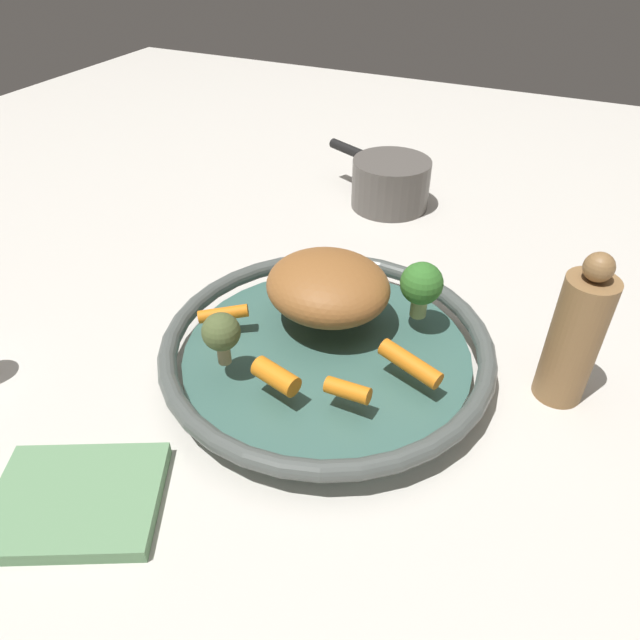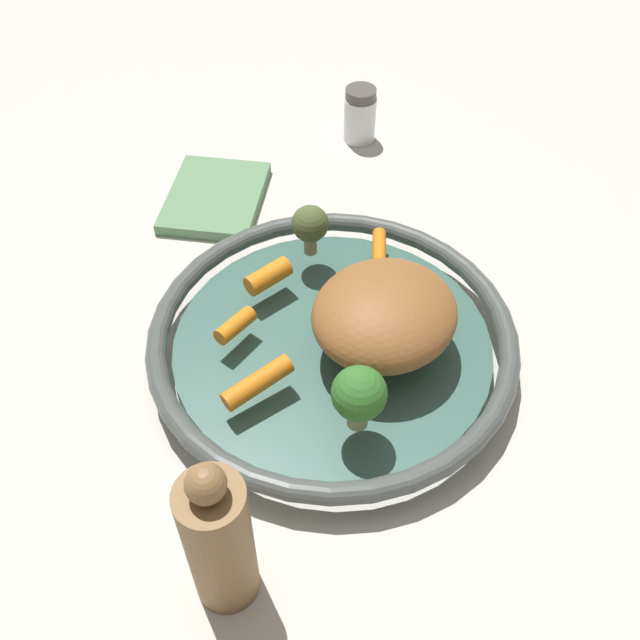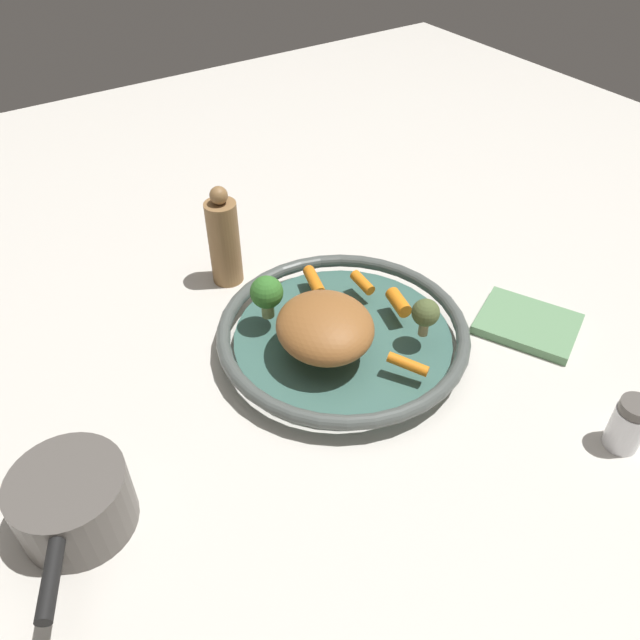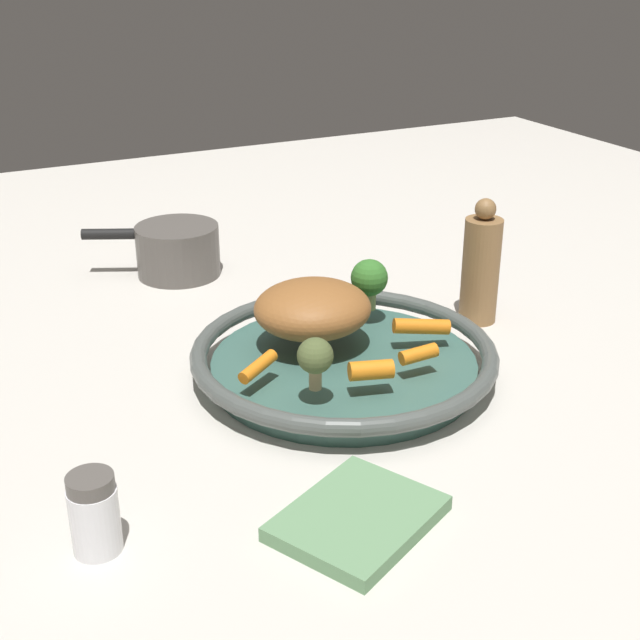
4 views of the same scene
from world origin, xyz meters
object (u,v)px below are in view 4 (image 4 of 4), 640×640
(roast_chicken_piece, at_px, (313,309))
(pepper_mill, at_px, (481,267))
(baby_carrot_right, at_px, (258,367))
(salt_shaker, at_px, (94,514))
(baby_carrot_back, at_px, (371,370))
(broccoli_floret_edge, at_px, (315,357))
(serving_bowl, at_px, (344,359))
(broccoli_floret_large, at_px, (369,279))
(baby_carrot_left, at_px, (421,326))
(baby_carrot_near_rim, at_px, (419,354))
(saucepan, at_px, (177,250))
(dish_towel, at_px, (358,518))

(roast_chicken_piece, bearing_deg, pepper_mill, 4.17)
(baby_carrot_right, xyz_separation_m, salt_shaker, (-0.21, -0.16, -0.01))
(baby_carrot_back, relative_size, broccoli_floret_edge, 0.82)
(serving_bowl, relative_size, roast_chicken_piece, 2.56)
(serving_bowl, distance_m, broccoli_floret_large, 0.12)
(baby_carrot_left, bearing_deg, pepper_mill, 28.91)
(broccoli_floret_large, bearing_deg, baby_carrot_near_rim, -98.09)
(broccoli_floret_edge, bearing_deg, serving_bowl, 46.42)
(roast_chicken_piece, xyz_separation_m, saucepan, (-0.05, 0.35, -0.03))
(baby_carrot_left, relative_size, dish_towel, 0.48)
(roast_chicken_piece, relative_size, salt_shaker, 1.89)
(serving_bowl, xyz_separation_m, pepper_mill, (0.23, 0.06, 0.05))
(baby_carrot_near_rim, bearing_deg, dish_towel, -134.16)
(baby_carrot_back, relative_size, baby_carrot_near_rim, 1.09)
(broccoli_floret_large, bearing_deg, baby_carrot_right, -153.08)
(baby_carrot_back, height_order, baby_carrot_near_rim, baby_carrot_back)
(broccoli_floret_edge, bearing_deg, broccoli_floret_large, 45.93)
(saucepan, bearing_deg, baby_carrot_near_rim, -75.20)
(roast_chicken_piece, height_order, baby_carrot_right, roast_chicken_piece)
(baby_carrot_near_rim, relative_size, salt_shaker, 0.59)
(pepper_mill, distance_m, dish_towel, 0.47)
(serving_bowl, height_order, dish_towel, serving_bowl)
(baby_carrot_left, bearing_deg, salt_shaker, -158.51)
(baby_carrot_right, bearing_deg, serving_bowl, 9.92)
(baby_carrot_right, height_order, broccoli_floret_edge, broccoli_floret_edge)
(saucepan, bearing_deg, serving_bowl, -79.95)
(baby_carrot_near_rim, bearing_deg, roast_chicken_piece, 121.99)
(serving_bowl, bearing_deg, baby_carrot_near_rim, -53.56)
(baby_carrot_right, xyz_separation_m, broccoli_floret_edge, (0.04, -0.06, 0.03))
(roast_chicken_piece, xyz_separation_m, salt_shaker, (-0.31, -0.22, -0.04))
(roast_chicken_piece, height_order, broccoli_floret_large, broccoli_floret_large)
(baby_carrot_right, relative_size, dish_towel, 0.39)
(broccoli_floret_large, relative_size, pepper_mill, 0.39)
(saucepan, bearing_deg, baby_carrot_left, -68.14)
(broccoli_floret_edge, xyz_separation_m, saucepan, (0.00, 0.47, -0.04))
(broccoli_floret_edge, relative_size, salt_shaker, 0.78)
(roast_chicken_piece, bearing_deg, broccoli_floret_large, 19.33)
(broccoli_floret_large, bearing_deg, dish_towel, -120.62)
(serving_bowl, height_order, roast_chicken_piece, roast_chicken_piece)
(saucepan, bearing_deg, roast_chicken_piece, -81.69)
(dish_towel, bearing_deg, serving_bowl, 64.73)
(broccoli_floret_large, bearing_deg, roast_chicken_piece, -160.67)
(broccoli_floret_large, bearing_deg, baby_carrot_back, -118.61)
(pepper_mill, height_order, dish_towel, pepper_mill)
(baby_carrot_back, bearing_deg, saucepan, 96.71)
(baby_carrot_back, xyz_separation_m, salt_shaker, (-0.31, -0.09, -0.02))
(serving_bowl, distance_m, salt_shaker, 0.37)
(serving_bowl, bearing_deg, baby_carrot_right, -170.08)
(baby_carrot_left, xyz_separation_m, dish_towel, (-0.21, -0.23, -0.04))
(saucepan, xyz_separation_m, dish_towel, (-0.05, -0.64, -0.03))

